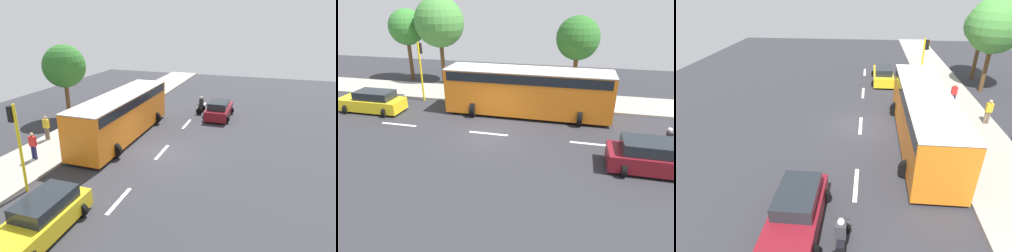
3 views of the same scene
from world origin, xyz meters
The scene contains 14 objects.
ground_plane centered at (0.00, 0.00, -0.05)m, with size 40.00×60.00×0.10m, color #2D2D33.
sidewalk centered at (7.00, 0.00, 0.07)m, with size 4.00×60.00×0.15m, color #9E998E.
lane_stripe_far_north centered at (0.00, -12.00, 0.01)m, with size 0.20×2.40×0.01m, color white.
lane_stripe_north centered at (0.00, -6.00, 0.01)m, with size 0.20×2.40×0.01m, color white.
lane_stripe_mid centered at (0.00, 0.00, 0.01)m, with size 0.20×2.40×0.01m, color white.
lane_stripe_south centered at (0.00, 6.00, 0.01)m, with size 0.20×2.40×0.01m, color white.
car_yellow_cab centered at (1.76, 9.05, 0.71)m, with size 2.19×4.59×1.52m.
car_maroon centered at (-2.15, -8.57, 0.71)m, with size 2.25×4.16×1.52m.
city_bus centered at (3.59, -1.74, 1.85)m, with size 3.20×11.00×3.16m.
motorcycle centered at (-0.35, -9.56, 0.64)m, with size 0.60×1.30×1.53m.
pedestrian_near_signal centered at (8.24, 0.76, 1.06)m, with size 0.40×0.24×1.69m.
pedestrian_by_tree centered at (6.80, 3.71, 1.06)m, with size 0.40×0.24×1.69m.
traffic_light_corner centered at (4.85, 6.68, 2.93)m, with size 0.49×0.24×4.50m.
street_tree_center centered at (10.37, -4.73, 4.38)m, with size 3.57×3.57×6.19m.
Camera 1 is at (-6.28, 17.34, 8.15)m, focal length 33.29 mm.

